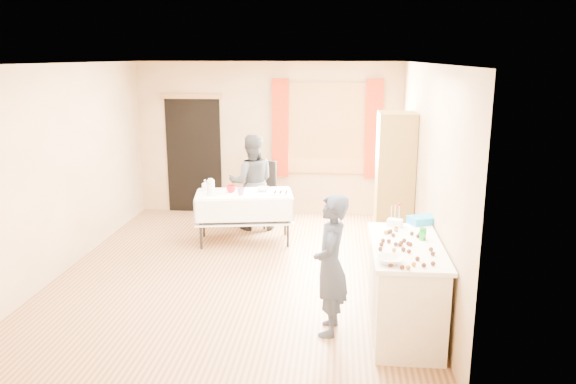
# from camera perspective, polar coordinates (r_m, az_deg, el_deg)

# --- Properties ---
(floor) EXTENTS (4.50, 5.50, 0.02)m
(floor) POSITION_cam_1_polar(r_m,az_deg,el_deg) (7.33, -4.71, -7.97)
(floor) COLOR #9E7047
(floor) RESTS_ON ground
(ceiling) EXTENTS (4.50, 5.50, 0.02)m
(ceiling) POSITION_cam_1_polar(r_m,az_deg,el_deg) (6.81, -5.15, 12.98)
(ceiling) COLOR white
(ceiling) RESTS_ON floor
(wall_back) EXTENTS (4.50, 0.02, 2.60)m
(wall_back) POSITION_cam_1_polar(r_m,az_deg,el_deg) (9.64, -2.04, 5.39)
(wall_back) COLOR tan
(wall_back) RESTS_ON floor
(wall_front) EXTENTS (4.50, 0.02, 2.60)m
(wall_front) POSITION_cam_1_polar(r_m,az_deg,el_deg) (4.35, -11.31, -5.17)
(wall_front) COLOR tan
(wall_front) RESTS_ON floor
(wall_left) EXTENTS (0.02, 5.50, 2.60)m
(wall_left) POSITION_cam_1_polar(r_m,az_deg,el_deg) (7.68, -21.78, 2.29)
(wall_left) COLOR tan
(wall_left) RESTS_ON floor
(wall_right) EXTENTS (0.02, 5.50, 2.60)m
(wall_right) POSITION_cam_1_polar(r_m,az_deg,el_deg) (6.92, 13.84, 1.72)
(wall_right) COLOR tan
(wall_right) RESTS_ON floor
(window_frame) EXTENTS (1.32, 0.06, 1.52)m
(window_frame) POSITION_cam_1_polar(r_m,az_deg,el_deg) (9.50, 3.95, 6.46)
(window_frame) COLOR olive
(window_frame) RESTS_ON wall_back
(window_pane) EXTENTS (1.20, 0.02, 1.40)m
(window_pane) POSITION_cam_1_polar(r_m,az_deg,el_deg) (9.48, 3.95, 6.45)
(window_pane) COLOR white
(window_pane) RESTS_ON wall_back
(curtain_left) EXTENTS (0.28, 0.06, 1.65)m
(curtain_left) POSITION_cam_1_polar(r_m,az_deg,el_deg) (9.50, -0.79, 6.49)
(curtain_left) COLOR #9E2A10
(curtain_left) RESTS_ON wall_back
(curtain_right) EXTENTS (0.28, 0.06, 1.65)m
(curtain_right) POSITION_cam_1_polar(r_m,az_deg,el_deg) (9.46, 8.70, 6.31)
(curtain_right) COLOR #9E2A10
(curtain_right) RESTS_ON wall_back
(doorway) EXTENTS (0.95, 0.04, 2.00)m
(doorway) POSITION_cam_1_polar(r_m,az_deg,el_deg) (9.91, -9.54, 3.68)
(doorway) COLOR black
(doorway) RESTS_ON floor
(door_lintel) EXTENTS (1.05, 0.06, 0.08)m
(door_lintel) POSITION_cam_1_polar(r_m,az_deg,el_deg) (9.76, -9.82, 9.56)
(door_lintel) COLOR olive
(door_lintel) RESTS_ON wall_back
(cabinet) EXTENTS (0.50, 0.60, 1.95)m
(cabinet) POSITION_cam_1_polar(r_m,az_deg,el_deg) (7.92, 10.75, 0.93)
(cabinet) COLOR olive
(cabinet) RESTS_ON floor
(counter) EXTENTS (0.68, 1.44, 0.91)m
(counter) POSITION_cam_1_polar(r_m,az_deg,el_deg) (5.73, 11.76, -9.56)
(counter) COLOR #EDE0C7
(counter) RESTS_ON floor
(party_table) EXTENTS (1.50, 0.94, 0.75)m
(party_table) POSITION_cam_1_polar(r_m,az_deg,el_deg) (8.26, -4.46, -2.11)
(party_table) COLOR black
(party_table) RESTS_ON floor
(chair) EXTENTS (0.55, 0.55, 1.04)m
(chair) POSITION_cam_1_polar(r_m,az_deg,el_deg) (9.12, -2.87, -1.44)
(chair) COLOR black
(chair) RESTS_ON floor
(girl) EXTENTS (0.56, 0.40, 1.41)m
(girl) POSITION_cam_1_polar(r_m,az_deg,el_deg) (5.51, 4.36, -7.41)
(girl) COLOR #232B40
(girl) RESTS_ON floor
(woman) EXTENTS (0.94, 0.83, 1.51)m
(woman) POSITION_cam_1_polar(r_m,az_deg,el_deg) (8.82, -3.70, 1.00)
(woman) COLOR black
(woman) RESTS_ON floor
(soda_can) EXTENTS (0.08, 0.08, 0.12)m
(soda_can) POSITION_cam_1_polar(r_m,az_deg,el_deg) (5.72, 13.53, -4.18)
(soda_can) COLOR #119725
(soda_can) RESTS_ON counter
(mixing_bowl) EXTENTS (0.29, 0.29, 0.06)m
(mixing_bowl) POSITION_cam_1_polar(r_m,az_deg,el_deg) (5.04, 10.32, -6.82)
(mixing_bowl) COLOR white
(mixing_bowl) RESTS_ON counter
(foam_block) EXTENTS (0.18, 0.15, 0.08)m
(foam_block) POSITION_cam_1_polar(r_m,az_deg,el_deg) (6.10, 10.79, -3.10)
(foam_block) COLOR white
(foam_block) RESTS_ON counter
(blue_basket) EXTENTS (0.36, 0.31, 0.08)m
(blue_basket) POSITION_cam_1_polar(r_m,az_deg,el_deg) (6.28, 13.55, -2.77)
(blue_basket) COLOR #1980C0
(blue_basket) RESTS_ON counter
(pitcher) EXTENTS (0.15, 0.15, 0.22)m
(pitcher) POSITION_cam_1_polar(r_m,az_deg,el_deg) (8.05, -7.85, 0.42)
(pitcher) COLOR silver
(pitcher) RESTS_ON party_table
(cup_red) EXTENTS (0.17, 0.17, 0.11)m
(cup_red) POSITION_cam_1_polar(r_m,az_deg,el_deg) (8.20, -5.79, 0.32)
(cup_red) COLOR red
(cup_red) RESTS_ON party_table
(cup_rainbow) EXTENTS (0.15, 0.15, 0.10)m
(cup_rainbow) POSITION_cam_1_polar(r_m,az_deg,el_deg) (8.03, -4.81, 0.06)
(cup_rainbow) COLOR red
(cup_rainbow) RESTS_ON party_table
(small_bowl) EXTENTS (0.24, 0.24, 0.06)m
(small_bowl) POSITION_cam_1_polar(r_m,az_deg,el_deg) (8.26, -2.49, 0.30)
(small_bowl) COLOR white
(small_bowl) RESTS_ON party_table
(pastry_tray) EXTENTS (0.31, 0.24, 0.02)m
(pastry_tray) POSITION_cam_1_polar(r_m,az_deg,el_deg) (8.06, -0.75, -0.16)
(pastry_tray) COLOR white
(pastry_tray) RESTS_ON party_table
(bottle) EXTENTS (0.10, 0.10, 0.17)m
(bottle) POSITION_cam_1_polar(r_m,az_deg,el_deg) (8.35, -8.41, 0.69)
(bottle) COLOR white
(bottle) RESTS_ON party_table
(cake_balls) EXTENTS (0.51, 1.16, 0.04)m
(cake_balls) POSITION_cam_1_polar(r_m,az_deg,el_deg) (5.46, 11.59, -5.37)
(cake_balls) COLOR #3F2314
(cake_balls) RESTS_ON counter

